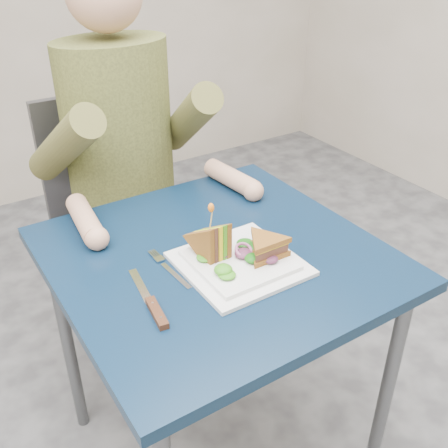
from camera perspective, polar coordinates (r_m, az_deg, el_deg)
ground at (r=1.77m, az=-0.61°, el=-23.11°), size 4.00×4.00×0.00m
table at (r=1.31m, az=-0.77°, el=-6.01°), size 0.75×0.75×0.73m
chair at (r=1.87m, az=-11.57°, el=1.61°), size 0.42×0.40×0.93m
diner at (r=1.63m, az=-11.39°, el=11.56°), size 0.54×0.59×0.74m
plate at (r=1.21m, az=1.68°, el=-4.19°), size 0.26×0.26×0.02m
sandwich_flat at (r=1.20m, az=4.55°, el=-2.53°), size 0.12×0.12×0.05m
sandwich_upright at (r=1.20m, az=-1.36°, el=-2.08°), size 0.08×0.13×0.13m
fork at (r=1.20m, az=-5.91°, el=-4.96°), size 0.02×0.18×0.01m
knife at (r=1.10m, az=-7.67°, el=-8.99°), size 0.05×0.22×0.02m
toothpick at (r=1.16m, az=-1.40°, el=0.58°), size 0.01×0.01×0.06m
toothpick_frill at (r=1.15m, az=-1.42°, el=1.79°), size 0.01×0.01×0.02m
lettuce_spill at (r=1.21m, az=1.63°, el=-3.07°), size 0.15×0.13×0.02m
onion_ring at (r=1.21m, az=2.16°, el=-2.84°), size 0.04×0.04×0.02m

